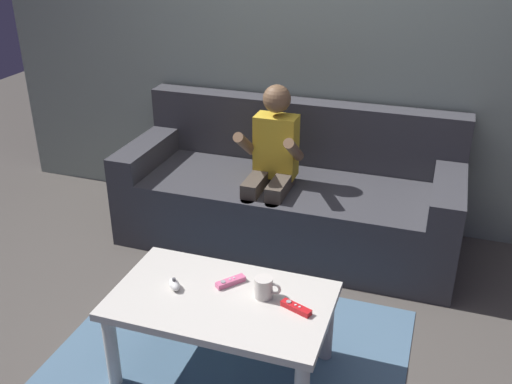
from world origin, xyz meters
name	(u,v)px	position (x,y,z in m)	size (l,w,h in m)	color
ground_plane	(245,355)	(0.00, 0.00, 0.00)	(9.19, 9.19, 0.00)	#4C4742
wall_back	(328,31)	(0.00, 1.54, 1.25)	(4.59, 0.05, 2.50)	gray
couch	(289,197)	(-0.11, 1.14, 0.29)	(2.05, 0.80, 0.84)	#38383D
person_seated_on_couch	(271,163)	(-0.18, 0.96, 0.58)	(0.35, 0.43, 1.03)	#4C4238
coffee_table	(222,309)	(-0.06, -0.12, 0.34)	(0.96, 0.57, 0.40)	beige
area_rug	(223,368)	(-0.06, -0.12, 0.00)	(1.62, 1.44, 0.01)	slate
game_remote_pink_near_edge	(231,282)	(-0.06, -0.02, 0.42)	(0.12, 0.13, 0.03)	pink
nunchuk_white	(174,284)	(-0.29, -0.13, 0.42)	(0.09, 0.10, 0.05)	white
game_remote_red_far_corner	(296,308)	(0.27, -0.11, 0.42)	(0.14, 0.08, 0.03)	red
coffee_mug	(264,288)	(0.11, -0.06, 0.45)	(0.12, 0.08, 0.09)	silver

